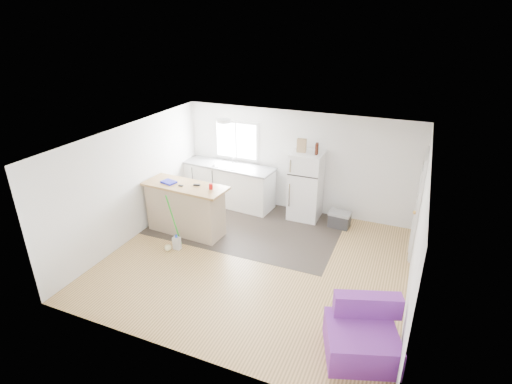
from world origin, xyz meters
TOP-DOWN VIEW (x-y plane):
  - room at (0.00, 0.00)m, footprint 5.51×5.01m
  - vinyl_zone at (-0.73, 1.25)m, footprint 4.05×2.50m
  - window at (-1.55, 2.49)m, footprint 1.18×0.06m
  - interior_door at (2.72, 1.55)m, footprint 0.11×0.92m
  - ceiling_fixture at (-1.20, 1.20)m, footprint 0.30×0.30m
  - kitchen_cabinets at (-1.61, 2.15)m, footprint 2.35×0.91m
  - peninsula at (-1.83, 0.49)m, footprint 1.84×0.80m
  - refrigerator at (0.33, 2.15)m, footprint 0.70×0.67m
  - cooler at (1.19, 2.00)m, footprint 0.49×0.35m
  - purple_seat at (2.23, -1.51)m, footprint 1.18×1.16m
  - cleaner_jug at (-1.63, -0.21)m, footprint 0.15×0.11m
  - mop at (-1.74, -0.29)m, footprint 0.23×0.35m
  - red_cup at (-1.19, 0.51)m, footprint 0.09×0.09m
  - blue_tray at (-2.17, 0.46)m, footprint 0.34×0.29m
  - tool_a at (-1.55, 0.56)m, footprint 0.15×0.09m
  - tool_b at (-1.84, 0.40)m, footprint 0.10×0.05m
  - cardboard_box at (0.19, 2.14)m, footprint 0.21×0.12m
  - bottle_left at (0.55, 2.08)m, footprint 0.08×0.08m
  - bottle_right at (0.53, 2.16)m, footprint 0.09×0.09m

SIDE VIEW (x-z plane):
  - vinyl_zone at x=-0.73m, z-range 0.00..0.00m
  - cleaner_jug at x=-1.63m, z-range -0.02..0.30m
  - cooler at x=1.19m, z-range 0.00..0.36m
  - mop at x=-1.74m, z-range -0.40..0.86m
  - purple_seat at x=2.23m, z-range -0.10..0.67m
  - kitchen_cabinets at x=-1.61m, z-range -0.14..1.18m
  - peninsula at x=-1.83m, z-range 0.01..1.11m
  - refrigerator at x=0.33m, z-range 0.00..1.58m
  - interior_door at x=2.72m, z-range -0.03..2.07m
  - tool_b at x=-1.84m, z-range 1.11..1.13m
  - tool_a at x=-1.55m, z-range 1.11..1.14m
  - blue_tray at x=-2.17m, z-range 1.11..1.14m
  - red_cup at x=-1.19m, z-range 1.11..1.23m
  - room at x=0.00m, z-range -0.01..2.41m
  - window at x=-1.55m, z-range 1.06..2.04m
  - bottle_left at x=0.55m, z-range 1.58..1.83m
  - bottle_right at x=0.53m, z-range 1.58..1.83m
  - cardboard_box at x=0.19m, z-range 1.58..1.88m
  - ceiling_fixture at x=-1.20m, z-range 2.32..2.40m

